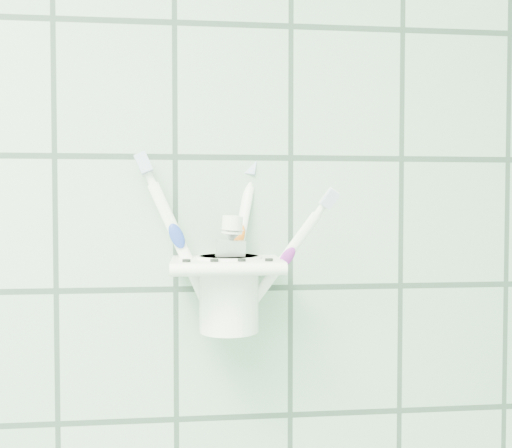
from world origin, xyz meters
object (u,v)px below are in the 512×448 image
at_px(toothbrush_blue, 223,234).
at_px(cup, 229,290).
at_px(holder_bracket, 226,266).
at_px(toothbrush_pink, 216,229).
at_px(toothpaste_tube, 226,262).
at_px(toothbrush_orange, 238,241).

bearing_deg(toothbrush_blue, cup, 56.77).
xyz_separation_m(cup, toothbrush_blue, (-0.01, -0.00, 0.07)).
xyz_separation_m(holder_bracket, cup, (0.00, 0.00, -0.03)).
bearing_deg(holder_bracket, toothbrush_pink, 160.02).
bearing_deg(toothbrush_pink, toothpaste_tube, -41.29).
bearing_deg(toothbrush_blue, holder_bracket, 30.39).
xyz_separation_m(toothbrush_pink, toothbrush_orange, (0.03, 0.00, -0.01)).
distance_m(cup, toothpaste_tube, 0.04).
xyz_separation_m(holder_bracket, toothbrush_pink, (-0.01, 0.00, 0.04)).
distance_m(holder_bracket, cup, 0.03).
relative_size(holder_bracket, toothbrush_orange, 0.69).
bearing_deg(toothbrush_pink, toothbrush_orange, 1.06).
distance_m(holder_bracket, toothpaste_tube, 0.01).
distance_m(toothbrush_orange, toothpaste_tube, 0.03).
bearing_deg(toothbrush_blue, toothbrush_pink, 172.97).
bearing_deg(cup, toothpaste_tube, -121.13).
xyz_separation_m(cup, toothbrush_pink, (-0.02, 0.00, 0.07)).
relative_size(toothbrush_blue, toothpaste_tube, 1.60).
distance_m(holder_bracket, toothbrush_blue, 0.04).
height_order(cup, toothbrush_orange, toothbrush_orange).
distance_m(toothbrush_blue, toothbrush_orange, 0.02).
relative_size(toothbrush_pink, toothpaste_tube, 1.68).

